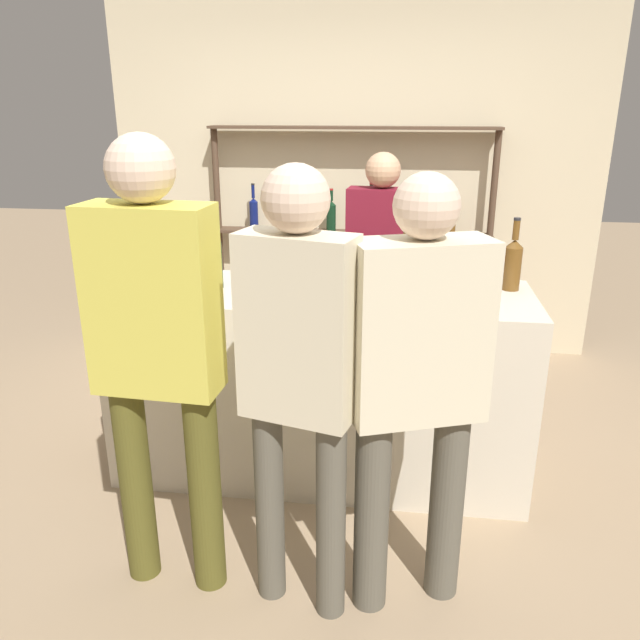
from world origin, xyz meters
TOP-DOWN VIEW (x-y plane):
  - ground_plane at (0.00, 0.00)m, footprint 16.00×16.00m
  - bar_counter at (0.00, 0.00)m, footprint 2.11×0.69m
  - back_wall at (0.00, 1.94)m, footprint 3.71×0.12m
  - back_shelf at (0.01, 1.76)m, footprint 2.13×0.18m
  - counter_bottle_0 at (-0.18, 0.02)m, footprint 0.09×0.09m
  - counter_bottle_1 at (-0.54, -0.00)m, footprint 0.08×0.08m
  - counter_bottle_2 at (0.95, 0.16)m, footprint 0.09×0.09m
  - counter_bottle_3 at (0.46, -0.01)m, footprint 0.09×0.09m
  - counter_bottle_4 at (-0.80, -0.13)m, footprint 0.08×0.08m
  - counter_bottle_5 at (0.42, 0.10)m, footprint 0.09×0.09m
  - wine_glass at (0.32, 0.02)m, footprint 0.07×0.07m
  - cork_jar at (-0.93, -0.06)m, footprint 0.12×0.12m
  - customer_center at (0.05, -0.98)m, footprint 0.43×0.27m
  - server_behind_counter at (0.26, 0.87)m, footprint 0.43×0.22m
  - customer_left at (-0.49, -0.91)m, footprint 0.48×0.24m
  - customer_right at (0.47, -0.89)m, footprint 0.52×0.36m

SIDE VIEW (x-z plane):
  - ground_plane at x=0.00m, z-range 0.00..0.00m
  - bar_counter at x=0.00m, z-range 0.00..1.01m
  - server_behind_counter at x=0.26m, z-range 0.15..1.77m
  - customer_right at x=0.47m, z-range 0.14..1.84m
  - customer_center at x=0.05m, z-range 0.17..1.90m
  - customer_left at x=-0.49m, z-range 0.16..1.98m
  - cork_jar at x=-0.93m, z-range 1.01..1.14m
  - counter_bottle_5 at x=0.42m, z-range 0.98..1.28m
  - wine_glass at x=0.32m, z-range 1.05..1.22m
  - counter_bottle_3 at x=0.46m, z-range 0.97..1.32m
  - counter_bottle_4 at x=-0.80m, z-range 0.97..1.33m
  - counter_bottle_2 at x=0.95m, z-range 0.97..1.33m
  - counter_bottle_0 at x=-0.18m, z-range 0.98..1.33m
  - back_shelf at x=0.01m, z-range 0.28..2.02m
  - counter_bottle_1 at x=-0.54m, z-range 0.97..1.34m
  - back_wall at x=0.00m, z-range 0.00..2.80m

